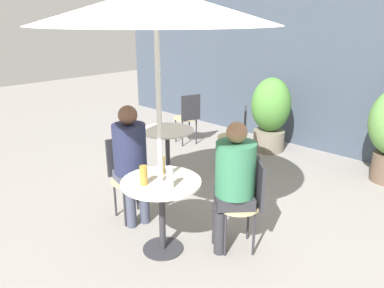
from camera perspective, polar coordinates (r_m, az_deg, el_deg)
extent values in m
plane|color=gray|center=(3.69, -2.78, -15.91)|extent=(20.00, 20.00, 0.00)
cube|color=#3D4756|center=(6.11, 22.80, 11.89)|extent=(10.00, 0.06, 3.00)
cylinder|color=#2D2D33|center=(3.71, -4.44, -15.56)|extent=(0.38, 0.38, 0.01)
cylinder|color=#2D2D33|center=(3.52, -4.58, -10.94)|extent=(0.06, 0.06, 0.67)
cylinder|color=silver|center=(3.36, -4.74, -5.80)|extent=(0.72, 0.72, 0.02)
cylinder|color=#2D2D33|center=(5.09, -3.64, -5.40)|extent=(0.38, 0.38, 0.01)
cylinder|color=#2D2D33|center=(4.95, -3.72, -1.76)|extent=(0.06, 0.06, 0.67)
cylinder|color=silver|center=(4.84, -3.81, 2.08)|extent=(0.69, 0.69, 0.02)
cylinder|color=tan|center=(3.53, 7.05, -9.24)|extent=(0.40, 0.40, 0.02)
cylinder|color=#2D2D33|center=(3.55, 9.41, -13.39)|extent=(0.02, 0.02, 0.44)
cylinder|color=#2D2D33|center=(3.77, 8.57, -11.27)|extent=(0.02, 0.02, 0.44)
cylinder|color=#2D2D33|center=(3.51, 5.09, -13.64)|extent=(0.02, 0.02, 0.44)
cylinder|color=#2D2D33|center=(3.73, 4.53, -11.47)|extent=(0.02, 0.02, 0.44)
cube|color=#2D2D33|center=(3.46, 10.18, -5.89)|extent=(0.27, 0.26, 0.42)
cylinder|color=tan|center=(4.05, -9.43, -5.46)|extent=(0.40, 0.40, 0.02)
cylinder|color=#2D2D33|center=(4.30, -8.38, -7.24)|extent=(0.02, 0.02, 0.44)
cylinder|color=#2D2D33|center=(4.21, -11.65, -8.04)|extent=(0.02, 0.02, 0.44)
cylinder|color=#2D2D33|center=(4.09, -6.80, -8.64)|extent=(0.02, 0.02, 0.44)
cylinder|color=#2D2D33|center=(4.00, -10.22, -9.53)|extent=(0.02, 0.02, 0.44)
cube|color=#2D2D33|center=(4.12, -10.63, -1.78)|extent=(0.11, 0.34, 0.42)
cylinder|color=tan|center=(5.41, 6.05, 1.04)|extent=(0.40, 0.40, 0.02)
cylinder|color=#2D2D33|center=(5.36, 7.31, -1.78)|extent=(0.02, 0.02, 0.44)
cylinder|color=#2D2D33|center=(5.60, 7.37, -0.83)|extent=(0.02, 0.02, 0.44)
cylinder|color=#2D2D33|center=(5.36, 4.50, -1.65)|extent=(0.02, 0.02, 0.44)
cylinder|color=#2D2D33|center=(5.61, 4.68, -0.71)|extent=(0.02, 0.02, 0.44)
cube|color=#2D2D33|center=(5.34, 8.08, 3.20)|extent=(0.22, 0.30, 0.42)
cylinder|color=tan|center=(6.39, -0.94, 3.99)|extent=(0.40, 0.40, 0.02)
cylinder|color=#2D2D33|center=(6.29, -1.47, 1.55)|extent=(0.02, 0.02, 0.44)
cylinder|color=#2D2D33|center=(6.40, 0.65, 1.88)|extent=(0.02, 0.02, 0.44)
cylinder|color=#2D2D33|center=(6.51, -2.49, 2.17)|extent=(0.02, 0.02, 0.44)
cylinder|color=#2D2D33|center=(6.62, -0.43, 2.48)|extent=(0.02, 0.02, 0.44)
cube|color=#2D2D33|center=(6.18, -0.19, 5.57)|extent=(0.14, 0.34, 0.42)
cylinder|color=#2D2D33|center=(3.68, 3.93, -11.91)|extent=(0.11, 0.11, 0.43)
cylinder|color=#2D2D33|center=(3.55, 4.25, -13.26)|extent=(0.11, 0.11, 0.43)
cube|color=#2D2D33|center=(3.49, 6.44, -8.34)|extent=(0.46, 0.46, 0.11)
cylinder|color=#337551|center=(3.36, 6.63, -3.78)|extent=(0.36, 0.36, 0.49)
sphere|color=#9E7051|center=(3.25, 6.85, 1.76)|extent=(0.19, 0.19, 0.19)
cylinder|color=#42475B|center=(3.99, -9.27, -9.58)|extent=(0.10, 0.10, 0.43)
cylinder|color=#42475B|center=(4.04, -7.26, -9.05)|extent=(0.10, 0.10, 0.43)
cube|color=#42475B|center=(3.99, -9.25, -4.87)|extent=(0.38, 0.36, 0.10)
cylinder|color=#232847|center=(3.88, -9.48, -0.70)|extent=(0.34, 0.34, 0.51)
sphere|color=brown|center=(3.77, -9.77, 4.37)|extent=(0.19, 0.19, 0.19)
cylinder|color=silver|center=(3.20, -3.36, -5.08)|extent=(0.06, 0.06, 0.19)
cylinder|color=#B28433|center=(3.47, -4.68, -3.25)|extent=(0.06, 0.06, 0.17)
cylinder|color=#B28433|center=(3.28, -7.38, -4.76)|extent=(0.07, 0.07, 0.17)
cylinder|color=slate|center=(6.26, 11.58, 0.58)|extent=(0.51, 0.51, 0.33)
ellipsoid|color=#4C8938|center=(6.11, 11.95, 5.89)|extent=(0.62, 0.62, 0.86)
cylinder|color=silver|center=(3.20, -4.96, 1.67)|extent=(0.04, 0.04, 2.32)
cone|color=silver|center=(3.05, -5.53, 20.22)|extent=(1.94, 1.94, 0.28)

